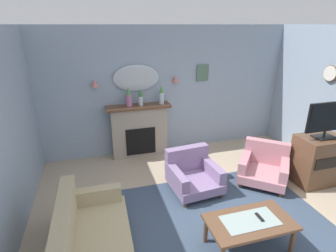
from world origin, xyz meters
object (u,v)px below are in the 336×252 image
object	(u,v)px
wall_sconce_left	(95,83)
tv_flatscreen	(328,119)
fireplace	(139,131)
wall_sconce_right	(176,79)
mantel_vase_centre	(161,95)
armchair_beside_couch	(264,166)
wall_clock	(330,73)
mantel_vase_right	(141,97)
coffee_table	(250,224)
tv_cabinet	(317,160)
framed_picture	(203,73)
tv_remote	(260,217)
floral_couch	(87,240)
wall_mirror	(136,78)
armchair_near_fireplace	(192,173)
mantel_vase_left	(129,98)

from	to	relation	value
wall_sconce_left	tv_flatscreen	size ratio (longest dim) A/B	0.17
fireplace	wall_sconce_right	bearing A→B (deg)	6.16
wall_sconce_left	wall_sconce_right	distance (m)	1.70
mantel_vase_centre	armchair_beside_couch	world-z (taller)	mantel_vase_centre
wall_clock	mantel_vase_right	bearing A→B (deg)	158.06
mantel_vase_right	coffee_table	bearing A→B (deg)	-75.05
wall_sconce_right	tv_cabinet	bearing A→B (deg)	-45.09
framed_picture	coffee_table	bearing A→B (deg)	-101.35
fireplace	framed_picture	bearing A→B (deg)	5.77
wall_sconce_right	tv_cabinet	world-z (taller)	wall_sconce_right
tv_remote	floral_couch	distance (m)	2.17
wall_sconce_left	wall_sconce_right	world-z (taller)	same
mantel_vase_centre	tv_cabinet	distance (m)	3.24
armchair_beside_couch	wall_sconce_right	bearing A→B (deg)	123.50
wall_sconce_left	coffee_table	size ratio (longest dim) A/B	0.13
mantel_vase_right	tv_remote	distance (m)	3.28
wall_sconce_left	mantel_vase_centre	bearing A→B (deg)	-5.08
framed_picture	tv_cabinet	size ratio (longest dim) A/B	0.40
wall_sconce_right	floral_couch	world-z (taller)	wall_sconce_right
floral_couch	tv_remote	bearing A→B (deg)	-9.47
mantel_vase_centre	armchair_beside_couch	bearing A→B (deg)	-47.37
mantel_vase_centre	tv_flatscreen	xyz separation A→B (m)	(2.42, -1.98, -0.11)
mantel_vase_right	tv_flatscreen	bearing A→B (deg)	-34.57
armchair_beside_couch	tv_cabinet	distance (m)	0.95
wall_sconce_left	floral_couch	size ratio (longest dim) A/B	0.08
wall_mirror	tv_cabinet	size ratio (longest dim) A/B	1.07
wall_sconce_right	armchair_near_fireplace	size ratio (longest dim) A/B	0.16
wall_mirror	tv_cabinet	distance (m)	3.83
tv_cabinet	coffee_table	bearing A→B (deg)	-152.77
framed_picture	floral_couch	world-z (taller)	framed_picture
mantel_vase_left	armchair_near_fireplace	distance (m)	2.04
framed_picture	wall_clock	bearing A→B (deg)	-38.60
mantel_vase_right	armchair_beside_couch	world-z (taller)	mantel_vase_right
wall_clock	tv_flatscreen	size ratio (longest dim) A/B	0.37
fireplace	armchair_beside_couch	bearing A→B (deg)	-39.78
wall_sconce_left	wall_clock	size ratio (longest dim) A/B	0.45
wall_mirror	wall_sconce_left	distance (m)	0.85
wall_mirror	floral_couch	xyz separation A→B (m)	(-1.14, -2.83, -1.39)
framed_picture	mantel_vase_left	bearing A→B (deg)	-173.96
mantel_vase_left	armchair_beside_couch	size ratio (longest dim) A/B	0.35
wall_mirror	wall_sconce_left	xyz separation A→B (m)	(-0.85, -0.05, -0.05)
mantel_vase_right	armchair_near_fireplace	bearing A→B (deg)	-68.80
mantel_vase_left	mantel_vase_centre	xyz separation A→B (m)	(0.70, -0.00, 0.02)
mantel_vase_centre	armchair_near_fireplace	bearing A→B (deg)	-84.49
mantel_vase_centre	wall_sconce_left	size ratio (longest dim) A/B	2.89
armchair_near_fireplace	tv_remote	bearing A→B (deg)	-76.62
tv_flatscreen	floral_couch	bearing A→B (deg)	-170.53
wall_clock	tv_cabinet	size ratio (longest dim) A/B	0.34
coffee_table	wall_sconce_left	bearing A→B (deg)	118.52
fireplace	coffee_table	bearing A→B (deg)	-74.30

